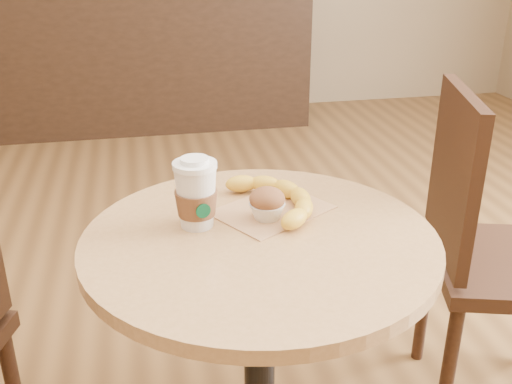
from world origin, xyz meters
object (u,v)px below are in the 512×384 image
chair_right (489,247)px  muffin (267,204)px  banana (275,199)px  cafe_table (260,318)px  coffee_cup (196,196)px

chair_right → muffin: size_ratio=12.14×
chair_right → banana: 0.68m
cafe_table → chair_right: (0.69, 0.22, -0.02)m
cafe_table → banana: bearing=63.0°
muffin → chair_right: bearing=12.6°
cafe_table → coffee_cup: bearing=150.0°
chair_right → coffee_cup: bearing=116.5°
cafe_table → banana: size_ratio=2.63×
cafe_table → chair_right: bearing=17.5°
chair_right → cafe_table: bearing=123.6°
chair_right → muffin: 0.73m
chair_right → muffin: bearing=118.8°
cafe_table → muffin: (0.03, 0.07, 0.24)m
muffin → banana: muffin is taller
coffee_cup → banana: size_ratio=0.54×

